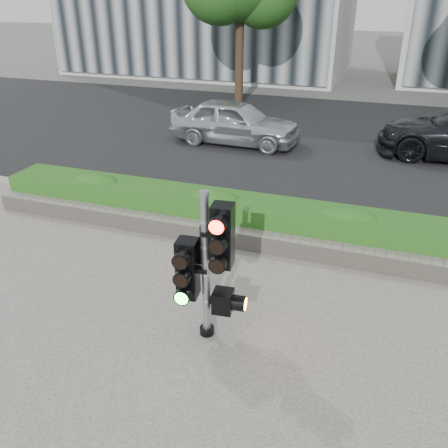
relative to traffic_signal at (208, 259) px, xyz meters
The scene contains 8 objects.
ground 1.45m from the traffic_signal, 85.70° to the left, with size 120.00×120.00×0.00m, color #51514C.
sidewalk 2.17m from the traffic_signal, 88.24° to the right, with size 16.00×11.00×0.03m, color #9E9389.
road 10.80m from the traffic_signal, 89.71° to the left, with size 60.00×13.00×0.02m, color black.
curb 4.06m from the traffic_signal, 89.19° to the left, with size 60.00×0.25×0.12m, color gray.
stone_wall 2.83m from the traffic_signal, 88.81° to the left, with size 12.00×0.32×0.34m, color gray.
hedge 3.39m from the traffic_signal, 89.05° to the left, with size 12.00×1.00×0.68m, color #47972E.
traffic_signal is the anchor object (origin of this frame).
car_silver 9.56m from the traffic_signal, 106.07° to the left, with size 1.66×4.14×1.41m, color silver.
Camera 1 is at (1.97, -5.83, 4.49)m, focal length 38.00 mm.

